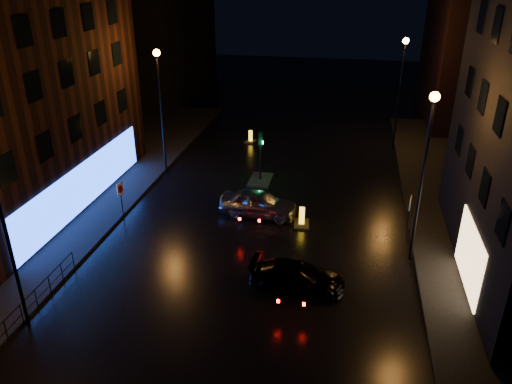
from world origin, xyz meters
TOP-DOWN VIEW (x-y plane):
  - ground at (0.00, 0.00)m, footprint 120.00×120.00m
  - pavement_left at (-14.00, 8.00)m, footprint 12.00×44.00m
  - building_far_left at (-16.00, 35.00)m, footprint 8.00×16.00m
  - building_far_right at (15.00, 32.00)m, footprint 8.00×14.00m
  - street_lamp_lfar at (-7.80, 14.00)m, footprint 0.44×0.44m
  - street_lamp_rnear at (7.80, 6.00)m, footprint 0.44×0.44m
  - street_lamp_rfar at (7.80, 22.00)m, footprint 0.44×0.44m
  - traffic_signal at (-1.20, 14.00)m, footprint 1.40×2.40m
  - guard_railing at (-8.00, -1.00)m, footprint 0.05×6.04m
  - silver_hatchback at (-0.41, 9.19)m, footprint 4.58×2.15m
  - dark_sedan at (2.59, 2.59)m, footprint 4.28×1.84m
  - bollard_near at (2.16, 8.45)m, footprint 0.96×1.32m
  - bollard_far at (-3.39, 21.47)m, footprint 0.97×1.24m
  - road_sign_left at (-7.90, 7.28)m, footprint 0.14×0.54m
  - road_sign_right at (7.82, 8.65)m, footprint 0.15×0.52m

SIDE VIEW (x-z plane):
  - ground at x=0.00m, z-range 0.00..0.00m
  - pavement_left at x=-14.00m, z-range 0.00..0.15m
  - bollard_far at x=-3.39m, z-range -0.27..0.69m
  - bollard_near at x=2.16m, z-range -0.30..0.78m
  - traffic_signal at x=-1.20m, z-range -1.22..2.23m
  - dark_sedan at x=2.59m, z-range 0.00..1.23m
  - guard_railing at x=-8.00m, z-range 0.24..1.24m
  - silver_hatchback at x=-0.41m, z-range 0.00..1.52m
  - road_sign_right at x=7.82m, z-range 0.54..2.70m
  - road_sign_left at x=-7.90m, z-range 0.55..2.78m
  - street_lamp_lfar at x=-7.80m, z-range 1.38..9.75m
  - street_lamp_rnear at x=7.80m, z-range 1.38..9.75m
  - street_lamp_rfar at x=7.80m, z-range 1.38..9.75m
  - building_far_right at x=15.00m, z-range 0.00..12.00m
  - building_far_left at x=-16.00m, z-range 0.00..14.00m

